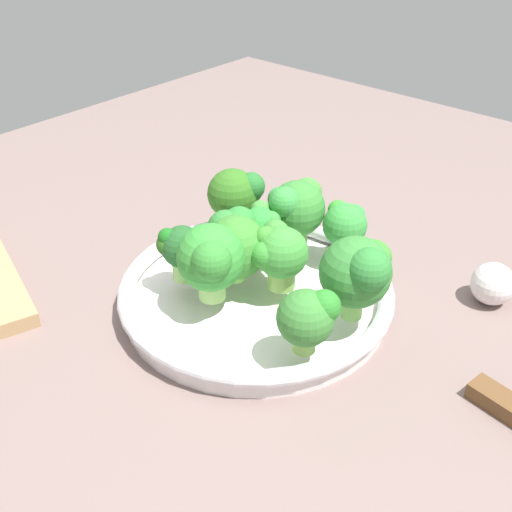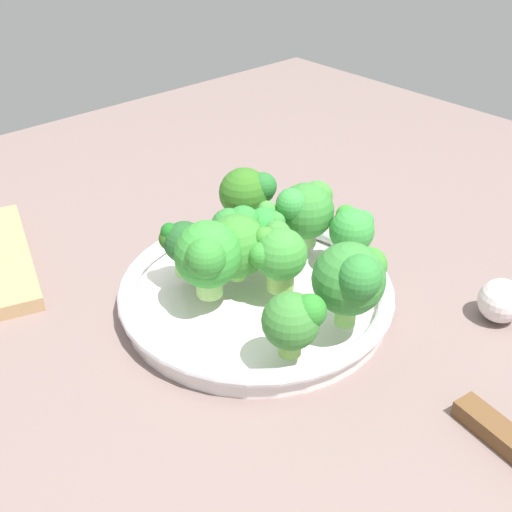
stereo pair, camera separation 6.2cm
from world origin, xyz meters
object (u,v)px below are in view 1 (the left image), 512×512
Objects in this scene: broccoli_floret_4 at (279,252)px; garlic_bulb at (493,284)px; broccoli_floret_2 at (210,258)px; broccoli_floret_9 at (237,194)px; bowl at (256,293)px; broccoli_floret_1 at (359,271)px; broccoli_floret_6 at (346,224)px; broccoli_floret_8 at (180,249)px; broccoli_floret_7 at (261,227)px; broccoli_floret_0 at (296,206)px; broccoli_floret_3 at (233,244)px; broccoli_floret_5 at (309,316)px.

garlic_bulb is (-15.64, -15.37, -4.59)cm from broccoli_floret_4.
broccoli_floret_9 is at bearing -57.75° from broccoli_floret_2.
broccoli_floret_1 is at bearing -170.97° from bowl.
broccoli_floret_6 is 17.54cm from broccoli_floret_8.
broccoli_floret_7 is (2.51, -3.56, 5.18)cm from bowl.
broccoli_floret_0 is 1.71× the size of garlic_bulb.
bowl is 3.34× the size of broccoli_floret_1.
broccoli_floret_3 is at bearing 94.40° from broccoli_floret_7.
broccoli_floret_9 is at bearing 20.16° from garlic_bulb.
broccoli_floret_3 is 26.69cm from garlic_bulb.
broccoli_floret_7 is at bearing 153.32° from broccoli_floret_9.
broccoli_floret_1 reaches higher than broccoli_floret_2.
broccoli_floret_3 is 1.38× the size of broccoli_floret_5.
broccoli_floret_6 reaches higher than garlic_bulb.
broccoli_floret_7 is 6.88cm from broccoli_floret_9.
broccoli_floret_7 is (0.51, 5.16, -0.48)cm from broccoli_floret_0.
broccoli_floret_0 is at bearing -95.65° from broccoli_floret_7.
broccoli_floret_4 is at bearing -156.76° from broccoli_floret_3.
broccoli_floret_4 reaches higher than broccoli_floret_6.
broccoli_floret_1 is 13.33cm from broccoli_floret_7.
broccoli_floret_1 is at bearing 129.82° from broccoli_floret_6.
broccoli_floret_4 reaches higher than broccoli_floret_7.
bowl is at bearing 9.03° from broccoli_floret_1.
broccoli_floret_7 is at bearing -54.83° from bowl.
broccoli_floret_3 is at bearing -136.71° from broccoli_floret_8.
broccoli_floret_7 is 24.31cm from garlic_bulb.
broccoli_floret_3 is at bearing 11.35° from broccoli_floret_1.
broccoli_floret_3 is 5.26cm from broccoli_floret_8.
bowl is at bearing 142.45° from broccoli_floret_9.
bowl is 12.31cm from broccoli_floret_9.
broccoli_floret_4 is 12.13cm from broccoli_floret_9.
broccoli_floret_3 is at bearing 89.00° from broccoli_floret_0.
garlic_bulb is at bearing -138.73° from broccoli_floret_8.
broccoli_floret_4 is 0.91× the size of broccoli_floret_9.
broccoli_floret_3 is 4.60cm from broccoli_floret_4.
broccoli_floret_8 is (3.82, 3.59, -0.47)cm from broccoli_floret_3.
broccoli_floret_9 reaches higher than broccoli_floret_8.
broccoli_floret_4 is at bearing -155.60° from bowl.
broccoli_floret_9 is 1.61× the size of garlic_bulb.
broccoli_floret_0 and broccoli_floret_9 have the same top height.
broccoli_floret_1 is at bearing -174.98° from broccoli_floret_4.
broccoli_floret_3 is 1.16× the size of broccoli_floret_9.
broccoli_floret_0 is at bearing -62.46° from broccoli_floret_4.
broccoli_floret_4 reaches higher than broccoli_floret_5.
broccoli_floret_7 is (5.90, 6.79, 0.39)cm from broccoli_floret_6.
broccoli_floret_1 is at bearing -94.89° from broccoli_floret_5.
bowl is at bearing 71.83° from broccoli_floret_6.
broccoli_floret_8 is at bearing 57.68° from broccoli_floret_6.
broccoli_floret_0 is 13.63cm from broccoli_floret_2.
broccoli_floret_1 is 1.16× the size of broccoli_floret_9.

